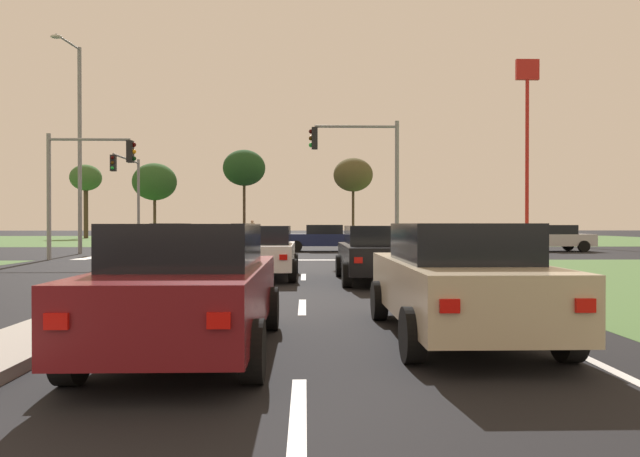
# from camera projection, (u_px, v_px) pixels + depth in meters

# --- Properties ---
(ground_plane) EXTENTS (200.00, 200.00, 0.00)m
(ground_plane) POSITION_uv_depth(u_px,v_px,m) (241.00, 252.00, 31.40)
(ground_plane) COLOR black
(grass_verge_far_left) EXTENTS (35.00, 35.00, 0.01)m
(grass_verge_far_left) POSITION_uv_depth(u_px,v_px,m) (8.00, 240.00, 55.23)
(grass_verge_far_left) COLOR #476B38
(grass_verge_far_left) RESTS_ON ground
(grass_verge_far_right) EXTENTS (35.00, 35.00, 0.01)m
(grass_verge_far_right) POSITION_uv_depth(u_px,v_px,m) (525.00, 239.00, 56.54)
(grass_verge_far_right) COLOR #476B38
(grass_verge_far_right) RESTS_ON ground
(median_island_near) EXTENTS (1.20, 22.00, 0.14)m
(median_island_near) POSITION_uv_depth(u_px,v_px,m) (143.00, 292.00, 12.40)
(median_island_near) COLOR gray
(median_island_near) RESTS_ON ground
(median_island_far) EXTENTS (1.20, 36.00, 0.14)m
(median_island_far) POSITION_uv_depth(u_px,v_px,m) (270.00, 239.00, 56.39)
(median_island_far) COLOR gray
(median_island_far) RESTS_ON ground
(lane_dash_near) EXTENTS (0.14, 2.00, 0.01)m
(lane_dash_near) POSITION_uv_depth(u_px,v_px,m) (298.00, 413.00, 4.70)
(lane_dash_near) COLOR silver
(lane_dash_near) RESTS_ON ground
(lane_dash_second) EXTENTS (0.14, 2.00, 0.01)m
(lane_dash_second) POSITION_uv_depth(u_px,v_px,m) (302.00, 307.00, 10.70)
(lane_dash_second) COLOR silver
(lane_dash_second) RESTS_ON ground
(lane_dash_third) EXTENTS (0.14, 2.00, 0.01)m
(lane_dash_third) POSITION_uv_depth(u_px,v_px,m) (303.00, 277.00, 16.70)
(lane_dash_third) COLOR silver
(lane_dash_third) RESTS_ON ground
(edge_line_right) EXTENTS (0.14, 24.00, 0.01)m
(edge_line_right) POSITION_uv_depth(u_px,v_px,m) (442.00, 289.00, 13.58)
(edge_line_right) COLOR silver
(edge_line_right) RESTS_ON ground
(stop_bar_near) EXTENTS (6.40, 0.50, 0.01)m
(stop_bar_near) POSITION_uv_depth(u_px,v_px,m) (311.00, 260.00, 24.50)
(stop_bar_near) COLOR silver
(stop_bar_near) RESTS_ON ground
(crosswalk_bar_near) EXTENTS (0.70, 2.80, 0.01)m
(crosswalk_bar_near) POSITION_uv_depth(u_px,v_px,m) (89.00, 258.00, 26.03)
(crosswalk_bar_near) COLOR silver
(crosswalk_bar_near) RESTS_ON ground
(crosswalk_bar_second) EXTENTS (0.70, 2.80, 0.01)m
(crosswalk_bar_second) POSITION_uv_depth(u_px,v_px,m) (114.00, 258.00, 26.06)
(crosswalk_bar_second) COLOR silver
(crosswalk_bar_second) RESTS_ON ground
(crosswalk_bar_third) EXTENTS (0.70, 2.80, 0.01)m
(crosswalk_bar_third) POSITION_uv_depth(u_px,v_px,m) (140.00, 258.00, 26.09)
(crosswalk_bar_third) COLOR silver
(crosswalk_bar_third) RESTS_ON ground
(crosswalk_bar_fourth) EXTENTS (0.70, 2.80, 0.01)m
(crosswalk_bar_fourth) POSITION_uv_depth(u_px,v_px,m) (165.00, 258.00, 26.12)
(crosswalk_bar_fourth) COLOR silver
(crosswalk_bar_fourth) RESTS_ON ground
(crosswalk_bar_fifth) EXTENTS (0.70, 2.80, 0.01)m
(crosswalk_bar_fifth) POSITION_uv_depth(u_px,v_px,m) (190.00, 258.00, 26.15)
(crosswalk_bar_fifth) COLOR silver
(crosswalk_bar_fifth) RESTS_ON ground
(crosswalk_bar_sixth) EXTENTS (0.70, 2.80, 0.01)m
(crosswalk_bar_sixth) POSITION_uv_depth(u_px,v_px,m) (215.00, 258.00, 26.18)
(crosswalk_bar_sixth) COLOR silver
(crosswalk_bar_sixth) RESTS_ON ground
(car_teal_near) EXTENTS (2.06, 4.45, 1.60)m
(car_teal_near) POSITION_uv_depth(u_px,v_px,m) (241.00, 232.00, 51.51)
(car_teal_near) COLOR #19565B
(car_teal_near) RESTS_ON ground
(car_navy_second) EXTENTS (4.50, 1.94, 1.52)m
(car_navy_second) POSITION_uv_depth(u_px,v_px,m) (322.00, 238.00, 32.42)
(car_navy_second) COLOR #161E47
(car_navy_second) RESTS_ON ground
(car_white_third) EXTENTS (2.02, 4.28, 1.52)m
(car_white_third) POSITION_uv_depth(u_px,v_px,m) (263.00, 251.00, 16.45)
(car_white_third) COLOR silver
(car_white_third) RESTS_ON ground
(car_maroon_fourth) EXTENTS (2.00, 4.46, 1.58)m
(car_maroon_fourth) POSITION_uv_depth(u_px,v_px,m) (191.00, 287.00, 6.94)
(car_maroon_fourth) COLOR maroon
(car_maroon_fourth) RESTS_ON ground
(car_beige_fifth) EXTENTS (2.01, 4.55, 1.58)m
(car_beige_fifth) POSITION_uv_depth(u_px,v_px,m) (457.00, 279.00, 7.84)
(car_beige_fifth) COLOR #BCAD8E
(car_beige_fifth) RESTS_ON ground
(car_black_sixth) EXTENTS (1.96, 4.59, 1.53)m
(car_black_sixth) POSITION_uv_depth(u_px,v_px,m) (375.00, 253.00, 15.41)
(car_black_sixth) COLOR black
(car_black_sixth) RESTS_ON ground
(car_silver_seventh) EXTENTS (4.46, 2.10, 1.51)m
(car_silver_seventh) POSITION_uv_depth(u_px,v_px,m) (552.00, 238.00, 32.31)
(car_silver_seventh) COLOR #B7B7BC
(car_silver_seventh) RESTS_ON ground
(car_blue_eighth) EXTENTS (4.19, 2.07, 1.60)m
(car_blue_eighth) POSITION_uv_depth(u_px,v_px,m) (169.00, 238.00, 30.96)
(car_blue_eighth) COLOR navy
(car_blue_eighth) RESTS_ON ground
(traffic_signal_near_left) EXTENTS (3.87, 0.32, 5.50)m
(traffic_signal_near_left) POSITION_uv_depth(u_px,v_px,m) (81.00, 174.00, 24.61)
(traffic_signal_near_left) COLOR gray
(traffic_signal_near_left) RESTS_ON ground
(traffic_signal_far_left) EXTENTS (0.32, 5.29, 5.88)m
(traffic_signal_far_left) POSITION_uv_depth(u_px,v_px,m) (130.00, 184.00, 35.88)
(traffic_signal_far_left) COLOR gray
(traffic_signal_far_left) RESTS_ON ground
(traffic_signal_near_right) EXTENTS (3.99, 0.32, 6.11)m
(traffic_signal_near_right) POSITION_uv_depth(u_px,v_px,m) (367.00, 166.00, 24.92)
(traffic_signal_near_right) COLOR gray
(traffic_signal_near_right) RESTS_ON ground
(street_lamp_second) EXTENTS (0.57, 2.55, 10.80)m
(street_lamp_second) POSITION_uv_depth(u_px,v_px,m) (78.00, 139.00, 29.38)
(street_lamp_second) COLOR gray
(street_lamp_second) RESTS_ON ground
(pedestrian_at_median) EXTENTS (0.34, 0.34, 1.70)m
(pedestrian_at_median) POSITION_uv_depth(u_px,v_px,m) (252.00, 229.00, 40.55)
(pedestrian_at_median) COLOR #335184
(pedestrian_at_median) RESTS_ON median_island_far
(fastfood_pole_sign) EXTENTS (1.80, 0.40, 14.39)m
(fastfood_pole_sign) POSITION_uv_depth(u_px,v_px,m) (527.00, 113.00, 44.12)
(fastfood_pole_sign) COLOR red
(fastfood_pole_sign) RESTS_ON ground
(treeline_near) EXTENTS (3.32, 3.32, 7.98)m
(treeline_near) POSITION_uv_depth(u_px,v_px,m) (86.00, 179.00, 61.18)
(treeline_near) COLOR #423323
(treeline_near) RESTS_ON ground
(treeline_second) EXTENTS (4.70, 4.70, 8.10)m
(treeline_second) POSITION_uv_depth(u_px,v_px,m) (155.00, 182.00, 60.94)
(treeline_second) COLOR #423323
(treeline_second) RESTS_ON ground
(treeline_third) EXTENTS (4.78, 4.78, 9.93)m
(treeline_third) POSITION_uv_depth(u_px,v_px,m) (244.00, 168.00, 63.91)
(treeline_third) COLOR #423323
(treeline_third) RESTS_ON ground
(treeline_fourth) EXTENTS (4.40, 4.40, 8.91)m
(treeline_fourth) POSITION_uv_depth(u_px,v_px,m) (353.00, 175.00, 63.05)
(treeline_fourth) COLOR #423323
(treeline_fourth) RESTS_ON ground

